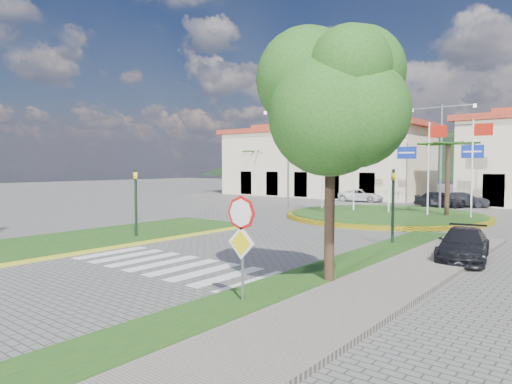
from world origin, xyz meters
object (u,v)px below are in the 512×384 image
Objects in this scene: white_van at (361,195)px; roundabout_island at (385,215)px; stop_sign at (242,232)px; deciduous_tree at (331,98)px; car_dark_a at (440,199)px; car_side_right at (464,244)px; car_dark_b at (464,200)px.

roundabout_island is at bearing -156.25° from white_van.
roundabout_island is 4.79× the size of stop_sign.
deciduous_tree is at bearing -72.09° from roundabout_island.
car_dark_a is (-5.04, 26.72, -4.52)m from deciduous_tree.
white_van is 1.06× the size of car_side_right.
deciduous_tree is 31.09m from white_van.
roundabout_island reaches higher than car_side_right.
car_dark_a is 0.99× the size of car_side_right.
deciduous_tree reaches higher than stop_sign.
car_dark_b is (1.54, 1.36, -0.05)m from car_dark_a.
car_side_right is (7.50, -11.01, 0.39)m from roundabout_island.
deciduous_tree reaches higher than white_van.
stop_sign reaches higher than car_dark_b.
stop_sign is 0.72× the size of car_dark_b.
deciduous_tree is at bearing 177.73° from car_dark_b.
deciduous_tree is at bearing -177.14° from car_dark_a.
roundabout_island is at bearing 107.91° from deciduous_tree.
roundabout_island is 3.27× the size of car_side_right.
car_dark_b is at bearing 97.11° from deciduous_tree.
car_dark_a is at bearing 99.17° from car_side_right.
white_van is at bearing 71.85° from car_dark_a.
white_van reaches higher than car_side_right.
white_van is at bearing 110.97° from stop_sign.
white_van is 1.07× the size of car_dark_a.
deciduous_tree reaches higher than car_dark_b.
roundabout_island is 18.55m from deciduous_tree.
white_van is at bearing 122.39° from roundabout_island.
car_dark_a is 1.05× the size of car_dark_b.
car_dark_a is 2.05m from car_dark_b.
white_van is (-7.03, 11.08, 0.40)m from roundabout_island.
deciduous_tree reaches higher than roundabout_island.
stop_sign is 0.39× the size of deciduous_tree.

